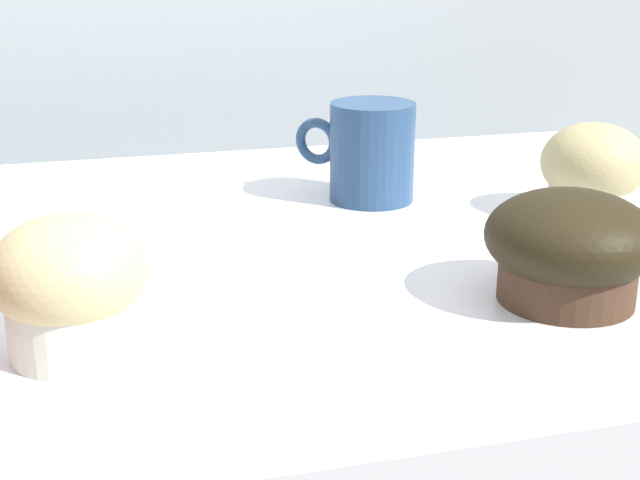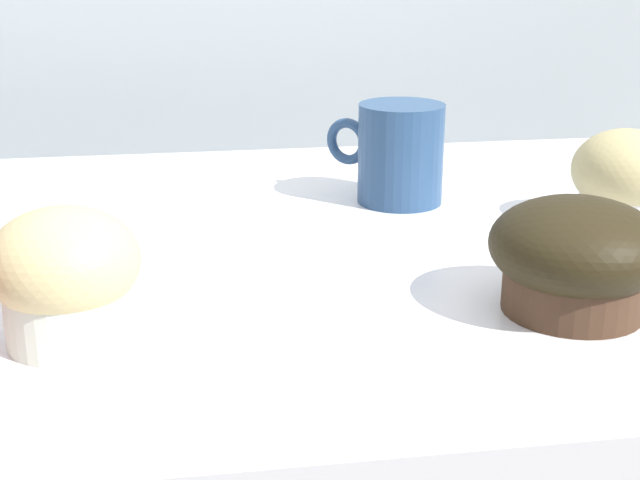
{
  "view_description": "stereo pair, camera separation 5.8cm",
  "coord_description": "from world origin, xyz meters",
  "px_view_note": "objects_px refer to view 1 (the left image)",
  "views": [
    {
      "loc": [
        -0.07,
        -0.66,
        1.13
      ],
      "look_at": [
        0.07,
        -0.13,
        0.94
      ],
      "focal_mm": 50.0,
      "sensor_mm": 36.0,
      "label": 1
    },
    {
      "loc": [
        -0.02,
        -0.67,
        1.13
      ],
      "look_at": [
        0.07,
        -0.13,
        0.94
      ],
      "focal_mm": 50.0,
      "sensor_mm": 36.0,
      "label": 2
    }
  ],
  "objects_px": {
    "muffin_back_left": "(591,170)",
    "muffin_back_right": "(70,286)",
    "coffee_cup": "(370,150)",
    "muffin_front_left": "(569,247)"
  },
  "relations": [
    {
      "from": "muffin_front_left",
      "to": "coffee_cup",
      "type": "distance_m",
      "value": 0.27
    },
    {
      "from": "muffin_back_left",
      "to": "coffee_cup",
      "type": "xyz_separation_m",
      "value": [
        -0.17,
        0.09,
        0.01
      ]
    },
    {
      "from": "muffin_back_left",
      "to": "coffee_cup",
      "type": "height_order",
      "value": "coffee_cup"
    },
    {
      "from": "coffee_cup",
      "to": "muffin_front_left",
      "type": "bearing_deg",
      "value": -78.62
    },
    {
      "from": "muffin_back_right",
      "to": "muffin_front_left",
      "type": "distance_m",
      "value": 0.32
    },
    {
      "from": "muffin_back_left",
      "to": "coffee_cup",
      "type": "relative_size",
      "value": 0.9
    },
    {
      "from": "muffin_back_left",
      "to": "muffin_front_left",
      "type": "xyz_separation_m",
      "value": [
        -0.12,
        -0.17,
        -0.0
      ]
    },
    {
      "from": "muffin_back_right",
      "to": "coffee_cup",
      "type": "xyz_separation_m",
      "value": [
        0.27,
        0.26,
        0.01
      ]
    },
    {
      "from": "muffin_back_left",
      "to": "muffin_back_right",
      "type": "relative_size",
      "value": 1.0
    },
    {
      "from": "muffin_back_left",
      "to": "muffin_back_right",
      "type": "height_order",
      "value": "muffin_back_right"
    }
  ]
}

